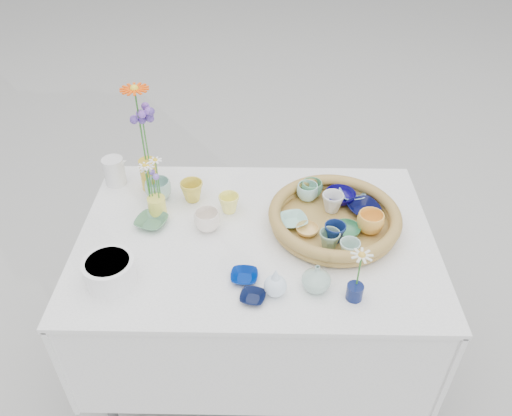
{
  "coord_description": "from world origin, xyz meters",
  "views": [
    {
      "loc": [
        0.02,
        -1.33,
        1.94
      ],
      "look_at": [
        0.0,
        0.02,
        0.87
      ],
      "focal_mm": 35.0,
      "sensor_mm": 36.0,
      "label": 1
    }
  ],
  "objects_px": {
    "wicker_tray": "(334,218)",
    "tall_vase_yellow": "(149,174)",
    "display_table": "(256,362)",
    "bud_vase_seafoam": "(316,278)"
  },
  "relations": [
    {
      "from": "wicker_tray",
      "to": "tall_vase_yellow",
      "type": "height_order",
      "value": "tall_vase_yellow"
    },
    {
      "from": "display_table",
      "to": "wicker_tray",
      "type": "height_order",
      "value": "wicker_tray"
    },
    {
      "from": "display_table",
      "to": "bud_vase_seafoam",
      "type": "height_order",
      "value": "bud_vase_seafoam"
    },
    {
      "from": "bud_vase_seafoam",
      "to": "display_table",
      "type": "bearing_deg",
      "value": 127.28
    },
    {
      "from": "display_table",
      "to": "bud_vase_seafoam",
      "type": "relative_size",
      "value": 13.17
    },
    {
      "from": "display_table",
      "to": "tall_vase_yellow",
      "type": "distance_m",
      "value": 0.97
    },
    {
      "from": "display_table",
      "to": "tall_vase_yellow",
      "type": "bearing_deg",
      "value": 146.93
    },
    {
      "from": "wicker_tray",
      "to": "bud_vase_seafoam",
      "type": "height_order",
      "value": "bud_vase_seafoam"
    },
    {
      "from": "wicker_tray",
      "to": "tall_vase_yellow",
      "type": "bearing_deg",
      "value": 162.2
    },
    {
      "from": "tall_vase_yellow",
      "to": "bud_vase_seafoam",
      "type": "bearing_deg",
      "value": -40.63
    }
  ]
}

